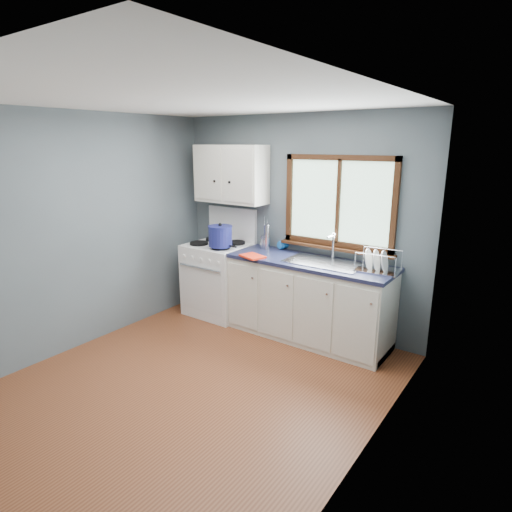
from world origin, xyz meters
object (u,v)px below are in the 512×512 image
Objects in this scene: base_cabinets at (308,304)px; sink at (324,268)px; skillet at (222,244)px; thermos at (267,237)px; utensil_crock at (265,242)px; stockpot at (220,236)px; dish_rack at (377,265)px; gas_range at (219,277)px.

sink is (0.18, -0.00, 0.45)m from base_cabinets.
sink is at bearing 14.01° from skillet.
thermos is at bearing 41.72° from skillet.
utensil_crock is at bearing 47.33° from skillet.
base_cabinets is at bearing 9.62° from stockpot.
dish_rack reaches higher than base_cabinets.
sink is at bearing -11.26° from utensil_crock.
thermos is at bearing 14.43° from gas_range.
stockpot is 0.76× the size of dish_rack.
utensil_crock is at bearing 168.74° from sink.
sink is 1.31m from skillet.
base_cabinets is 4.76× the size of skillet.
utensil_crock is at bearing 18.35° from gas_range.
sink is at bearing -0.13° from base_cabinets.
thermos is (-0.67, 0.14, 0.66)m from base_cabinets.
skillet is at bearing -144.87° from thermos.
skillet is 0.11m from stockpot.
stockpot is at bearing -42.42° from gas_range.
utensil_crock is (0.59, 0.20, 0.51)m from gas_range.
utensil_crock reaches higher than dish_rack.
skillet is at bearing -139.26° from utensil_crock.
sink is 2.74× the size of thermos.
stockpot reaches higher than thermos.
gas_range reaches higher than dish_rack.
base_cabinets is 0.95m from thermos.
thermos reaches higher than skillet.
base_cabinets is 1.27m from skillet.
stockpot is (-1.30, -0.19, 0.23)m from sink.
base_cabinets is 0.48m from sink.
utensil_crock is at bearing 169.76° from dish_rack.
stockpot is 0.56m from thermos.
sink is 0.58m from dish_rack.
sink is at bearing 8.29° from stockpot.
thermos is 1.42m from dish_rack.
skillet is 1.27× the size of thermos.
dish_rack is (0.57, 0.05, 0.12)m from sink.
stockpot reaches higher than dish_rack.
gas_range is at bearing -161.65° from utensil_crock.
base_cabinets is 2.20× the size of sink.
skillet is 0.53m from utensil_crock.
skillet is 0.97× the size of utensil_crock.
stockpot is (-0.00, -0.02, 0.10)m from skillet.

